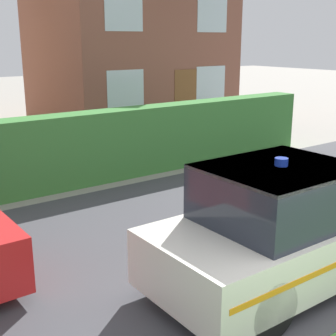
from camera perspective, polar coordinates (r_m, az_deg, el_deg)
road_strip at (r=7.38m, az=-2.00°, el=-9.70°), size 28.00×6.00×0.01m
garden_hedge at (r=10.66m, az=-8.70°, el=2.56°), size 12.75×0.66×1.60m
police_car at (r=6.42m, az=14.70°, el=-6.92°), size 4.21×1.75×1.71m
house_right at (r=18.85m, az=-4.69°, el=17.70°), size 7.12×5.54×7.65m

